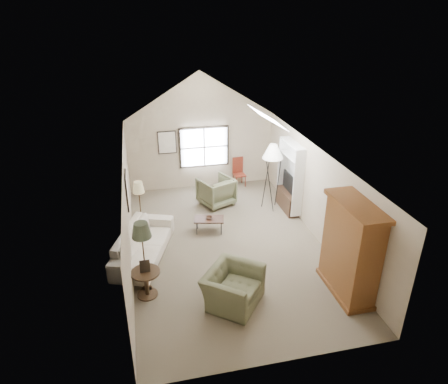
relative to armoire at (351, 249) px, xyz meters
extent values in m
cube|color=#665C48|center=(-2.18, 2.40, -1.10)|extent=(5.00, 8.00, 0.01)
cube|color=tan|center=(-2.18, 6.40, 0.15)|extent=(5.00, 0.01, 2.50)
cube|color=tan|center=(-2.18, -1.60, 0.15)|extent=(5.00, 0.01, 2.50)
cube|color=tan|center=(-4.68, 2.40, 0.15)|extent=(0.01, 8.00, 2.50)
cube|color=tan|center=(0.32, 2.40, 0.15)|extent=(0.01, 8.00, 2.50)
cube|color=black|center=(-2.08, 6.36, 0.35)|extent=(1.72, 0.08, 1.42)
cube|color=black|center=(-4.65, 2.70, 0.65)|extent=(0.68, 0.04, 0.88)
cube|color=black|center=(-3.33, 6.37, 0.60)|extent=(0.62, 0.04, 0.78)
cube|color=brown|center=(0.00, 0.00, 0.00)|extent=(0.60, 1.50, 2.20)
cube|color=white|center=(0.16, 4.00, 0.05)|extent=(0.32, 1.30, 2.10)
cube|color=#382316|center=(0.14, 4.00, -0.80)|extent=(0.34, 1.18, 0.60)
cube|color=black|center=(0.14, 4.00, -0.18)|extent=(0.05, 0.90, 0.55)
imported|color=silver|center=(-4.38, 2.41, -0.73)|extent=(1.78, 2.72, 0.74)
imported|color=brown|center=(-2.57, 0.17, -0.71)|extent=(1.58, 1.61, 0.79)
imported|color=#595B3F|center=(-1.97, 4.86, -0.65)|extent=(1.29, 1.30, 0.91)
cube|color=#351C15|center=(-2.52, 3.20, -0.89)|extent=(0.91, 0.63, 0.42)
imported|color=#382417|center=(-2.52, 3.20, -0.65)|extent=(0.24, 0.24, 0.05)
cylinder|color=#3C2B18|center=(-4.38, 0.81, -0.78)|extent=(0.81, 0.81, 0.64)
cube|color=maroon|center=(-0.88, 6.10, -0.59)|extent=(0.44, 0.44, 1.02)
camera|label=1|loc=(-4.26, -6.47, 4.81)|focal=32.00mm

